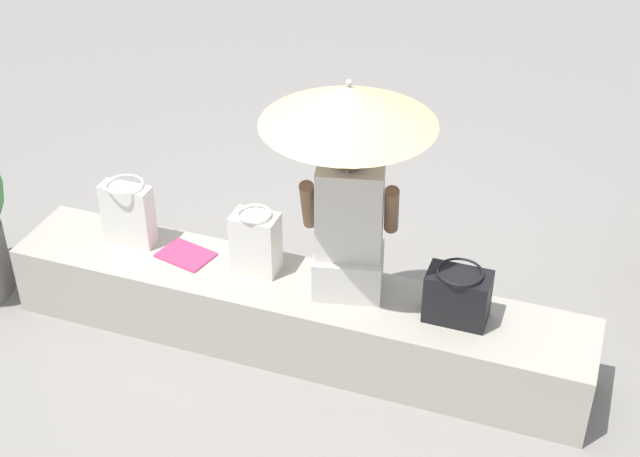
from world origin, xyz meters
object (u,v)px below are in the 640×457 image
Objects in this scene: handbag_black at (128,213)px; parasol at (349,105)px; person_seated at (349,224)px; tote_bag_canvas at (458,295)px; magazine at (186,255)px; shoulder_bag_spare at (256,242)px.

parasol is at bearing 178.23° from handbag_black.
tote_bag_canvas is at bearing 174.91° from person_seated.
handbag_black is (1.24, -0.04, -0.86)m from parasol.
handbag_black is at bearing 8.93° from magazine.
person_seated is 3.21× the size of magazine.
tote_bag_canvas is (-1.81, 0.05, -0.05)m from handbag_black.
parasol is at bearing -1.19° from tote_bag_canvas.
handbag_black is 0.38m from magazine.
shoulder_bag_spare is (1.07, -0.05, 0.03)m from tote_bag_canvas.
magazine is at bearing 1.55° from person_seated.
person_seated reaches higher than tote_bag_canvas.
handbag_black is (1.24, 0.00, -0.21)m from person_seated.
parasol is 3.82× the size of tote_bag_canvas.
magazine is (0.40, 0.02, -0.16)m from shoulder_bag_spare.
tote_bag_canvas is at bearing -168.04° from magazine.
tote_bag_canvas is 1.48m from magazine.
handbag_black reaches higher than magazine.
parasol is 1.00m from shoulder_bag_spare.
magazine is (1.47, -0.03, -0.13)m from tote_bag_canvas.
shoulder_bag_spare is 0.43m from magazine.
person_seated is 0.98m from magazine.
magazine is at bearing -0.90° from parasol.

